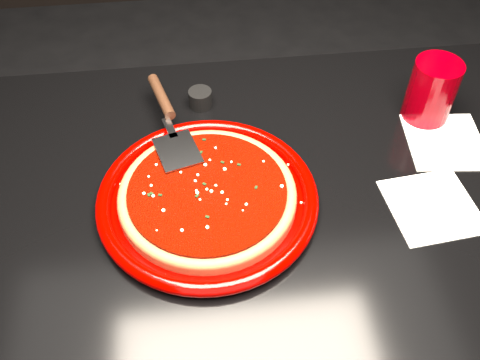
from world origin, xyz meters
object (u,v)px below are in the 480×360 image
cup (431,91)px  ramekin (200,98)px  table (259,299)px  pizza_server (170,120)px  plate (208,198)px

cup → ramekin: cup is taller
cup → ramekin: 0.46m
cup → ramekin: bearing=169.3°
ramekin → table: bearing=-69.2°
cup → ramekin: size_ratio=2.68×
pizza_server → ramekin: pizza_server is taller
plate → cup: (0.45, 0.18, 0.05)m
table → pizza_server: bearing=134.0°
cup → ramekin: (-0.45, 0.08, -0.05)m
pizza_server → table: bearing=-61.5°
plate → cup: size_ratio=3.01×
plate → ramekin: 0.26m
plate → table: bearing=4.1°
table → ramekin: bearing=110.8°
plate → pizza_server: size_ratio=1.26×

